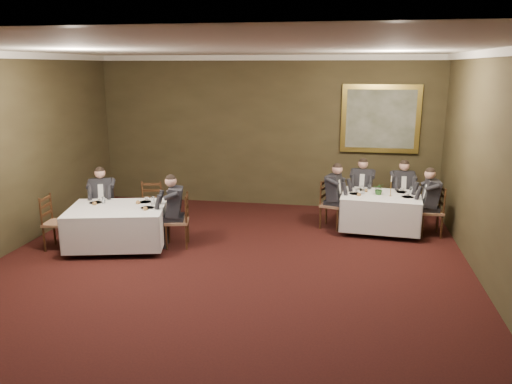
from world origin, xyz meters
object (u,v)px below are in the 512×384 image
(table_second, at_px, (118,224))
(diner_main_endleft, at_px, (332,204))
(diner_main_endright, at_px, (431,210))
(chair_sec_backright, at_px, (151,218))
(chair_main_backleft, at_px, (361,206))
(chair_sec_backleft, at_px, (104,219))
(diner_main_backright, at_px, (401,199))
(diner_sec_endright, at_px, (177,220))
(chair_main_endright, at_px, (431,221))
(diner_sec_backleft, at_px, (103,208))
(centerpiece, at_px, (379,188))
(painting, at_px, (380,119))
(table_main, at_px, (380,210))
(diner_main_backleft, at_px, (362,196))
(candlestick, at_px, (391,188))
(chair_sec_endleft, at_px, (58,234))
(chair_sec_endright, at_px, (178,231))
(chair_main_backright, at_px, (400,209))
(chair_main_endleft, at_px, (331,214))

(table_second, distance_m, diner_main_endleft, 4.26)
(diner_main_endright, height_order, chair_sec_backright, diner_main_endright)
(chair_main_backleft, distance_m, chair_sec_backleft, 5.43)
(diner_main_backright, bearing_deg, diner_sec_endright, 22.76)
(chair_main_endright, bearing_deg, diner_sec_backleft, 96.27)
(chair_sec_backleft, bearing_deg, table_second, 113.52)
(centerpiece, relative_size, painting, 0.14)
(chair_main_backleft, xyz_separation_m, painting, (0.35, 0.78, 1.82))
(diner_main_endright, bearing_deg, table_main, 83.03)
(diner_main_backleft, relative_size, chair_main_endright, 1.35)
(diner_main_backright, height_order, diner_sec_backleft, same)
(candlestick, bearing_deg, diner_main_endright, -0.30)
(diner_sec_backleft, bearing_deg, candlestick, 172.41)
(chair_main_backleft, height_order, painting, painting)
(diner_main_endright, relative_size, chair_sec_backleft, 1.35)
(table_second, xyz_separation_m, diner_sec_endright, (1.05, 0.25, 0.06))
(table_main, bearing_deg, chair_sec_endleft, -160.70)
(table_main, relative_size, chair_main_endright, 1.64)
(chair_sec_backright, height_order, centerpiece, centerpiece)
(chair_main_backleft, distance_m, diner_main_backright, 0.86)
(chair_main_endright, height_order, chair_sec_backleft, same)
(diner_main_endright, xyz_separation_m, painting, (-0.96, 1.68, 1.60))
(table_second, distance_m, diner_main_backleft, 5.15)
(chair_main_endright, relative_size, chair_sec_endright, 1.00)
(diner_main_endleft, bearing_deg, candlestick, 98.31)
(chair_main_backright, bearing_deg, chair_sec_backleft, 11.16)
(table_main, distance_m, chair_sec_endleft, 6.20)
(table_main, height_order, table_second, same)
(chair_sec_backleft, height_order, diner_sec_backleft, diner_sec_backleft)
(diner_sec_endright, bearing_deg, diner_main_endright, -86.11)
(diner_main_endright, bearing_deg, chair_main_endleft, 82.96)
(diner_main_endright, bearing_deg, chair_main_backleft, 53.12)
(table_main, bearing_deg, chair_sec_backleft, -169.14)
(chair_main_endleft, bearing_deg, diner_sec_endright, -43.73)
(chair_main_backleft, distance_m, diner_main_endright, 1.61)
(chair_main_endright, height_order, chair_sec_endleft, same)
(diner_main_endright, bearing_deg, candlestick, 87.28)
(diner_main_backright, relative_size, candlestick, 3.18)
(diner_sec_endright, relative_size, chair_sec_endleft, 1.35)
(diner_sec_backleft, xyz_separation_m, candlestick, (5.61, 0.98, 0.41))
(table_main, height_order, chair_main_endleft, chair_main_endleft)
(diner_main_backright, height_order, painting, painting)
(diner_main_backright, xyz_separation_m, diner_main_endright, (0.49, -0.82, 0.00))
(diner_main_backleft, relative_size, chair_main_endleft, 1.35)
(chair_main_endleft, relative_size, chair_sec_endleft, 1.00)
(table_main, bearing_deg, diner_main_endleft, 175.44)
(diner_main_endleft, xyz_separation_m, chair_sec_endright, (-2.77, -1.62, -0.23))
(table_main, relative_size, candlestick, 3.88)
(chair_main_backright, height_order, diner_sec_backleft, diner_sec_backleft)
(chair_main_endleft, xyz_separation_m, chair_sec_backleft, (-4.47, -1.13, 0.00))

